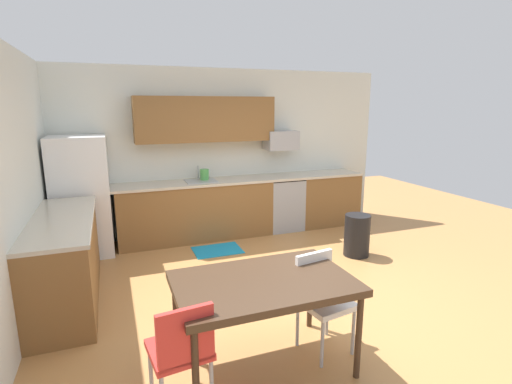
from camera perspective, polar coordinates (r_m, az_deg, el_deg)
ground_plane at (r=4.56m, az=4.62°, el=-15.01°), size 12.00×12.00×0.00m
wall_back at (r=6.57m, az=-5.14°, el=5.92°), size 5.80×0.10×2.70m
cabinet_run_back at (r=6.28m, az=-8.80°, el=-2.86°), size 2.43×0.60×0.90m
cabinet_run_back_right at (r=7.14m, az=10.17°, el=-1.04°), size 1.12×0.60×0.90m
cabinet_run_left at (r=4.77m, az=-26.22°, el=-9.12°), size 0.60×2.00×0.90m
countertop_back at (r=6.30m, az=-4.20°, el=1.70°), size 4.80×0.64×0.04m
countertop_left at (r=4.62m, az=-26.78°, el=-3.68°), size 0.64×2.00×0.04m
upper_cabinets_back at (r=6.24m, az=-7.38°, el=10.58°), size 2.20×0.34×0.70m
refrigerator at (r=6.00m, az=-24.30°, el=-0.62°), size 0.76×0.70×1.70m
oven_range at (r=6.74m, az=3.90°, el=-1.62°), size 0.60×0.60×0.91m
microwave at (r=6.65m, az=3.67°, el=7.61°), size 0.54×0.36×0.32m
sink_basin at (r=6.20m, az=-8.11°, el=1.05°), size 0.48×0.40×0.14m
sink_faucet at (r=6.35m, az=-8.52°, el=2.77°), size 0.02×0.02×0.24m
dining_table at (r=3.15m, az=1.13°, el=-13.81°), size 1.40×0.90×0.77m
chair_near_table at (r=3.53m, az=9.54°, el=-14.58°), size 0.46×0.46×0.85m
chair_far_side at (r=2.87m, az=-10.89°, el=-21.63°), size 0.44×0.44×0.85m
trash_bin at (r=5.74m, az=14.64°, el=-6.18°), size 0.36×0.36×0.60m
floor_mat at (r=5.86m, az=-5.70°, el=-8.51°), size 0.70×0.50×0.01m
kettle at (r=6.24m, az=-7.60°, el=2.44°), size 0.14×0.14×0.20m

